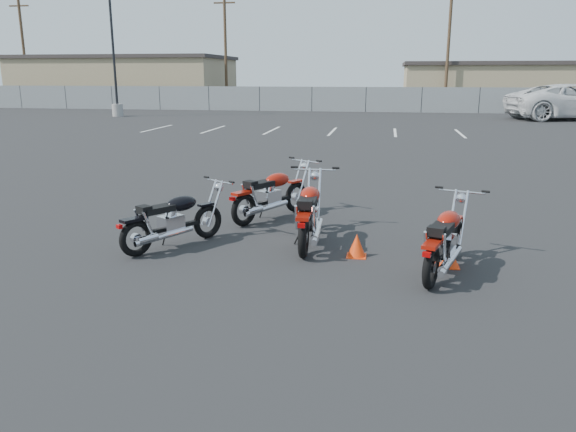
% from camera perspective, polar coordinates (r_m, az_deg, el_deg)
% --- Properties ---
extents(ground, '(120.00, 120.00, 0.00)m').
position_cam_1_polar(ground, '(8.00, -2.16, -5.50)').
color(ground, black).
rests_on(ground, ground).
extents(motorcycle_front_red, '(1.47, 2.03, 1.05)m').
position_cam_1_polar(motorcycle_front_red, '(10.69, -1.72, 2.23)').
color(motorcycle_front_red, black).
rests_on(motorcycle_front_red, ground).
extents(motorcycle_second_black, '(1.44, 1.87, 0.99)m').
position_cam_1_polar(motorcycle_second_black, '(9.11, -11.57, -0.37)').
color(motorcycle_second_black, black).
rests_on(motorcycle_second_black, ground).
extents(motorcycle_third_red, '(0.87, 2.25, 1.10)m').
position_cam_1_polar(motorcycle_third_red, '(9.11, 2.18, 0.26)').
color(motorcycle_third_red, black).
rests_on(motorcycle_third_red, ground).
extents(motorcycle_rear_red, '(1.07, 2.07, 1.02)m').
position_cam_1_polar(motorcycle_rear_red, '(8.06, 15.68, -2.39)').
color(motorcycle_rear_red, black).
rests_on(motorcycle_rear_red, ground).
extents(training_cone_near, '(0.30, 0.30, 0.35)m').
position_cam_1_polar(training_cone_near, '(8.59, 6.99, -2.97)').
color(training_cone_near, '#FF3D0D').
rests_on(training_cone_near, ground).
extents(training_cone_far, '(0.28, 0.28, 0.33)m').
position_cam_1_polar(training_cone_far, '(8.41, 16.12, -3.89)').
color(training_cone_far, '#FF3D0D').
rests_on(training_cone_far, ground).
extents(light_pole_west, '(0.80, 0.70, 9.55)m').
position_cam_1_polar(light_pole_west, '(39.16, -17.14, 13.21)').
color(light_pole_west, gray).
rests_on(light_pole_west, ground).
extents(chainlink_fence, '(80.06, 0.06, 1.80)m').
position_cam_1_polar(chainlink_fence, '(42.43, 7.91, 11.65)').
color(chainlink_fence, slate).
rests_on(chainlink_fence, ground).
extents(tan_building_west, '(18.40, 10.40, 4.30)m').
position_cam_1_polar(tan_building_west, '(54.71, -16.07, 13.11)').
color(tan_building_west, '#978661').
rests_on(tan_building_west, ground).
extents(tan_building_east, '(14.40, 9.40, 3.70)m').
position_cam_1_polar(tan_building_east, '(52.05, 19.69, 12.48)').
color(tan_building_east, '#978661').
rests_on(tan_building_east, ground).
extents(utility_pole_a, '(1.80, 0.24, 9.00)m').
position_cam_1_polar(utility_pole_a, '(56.14, -25.26, 14.94)').
color(utility_pole_a, '#402D1D').
rests_on(utility_pole_a, ground).
extents(utility_pole_b, '(1.80, 0.24, 9.00)m').
position_cam_1_polar(utility_pole_b, '(49.31, -6.36, 16.43)').
color(utility_pole_b, '#402D1D').
rests_on(utility_pole_b, ground).
extents(utility_pole_c, '(1.80, 0.24, 9.00)m').
position_cam_1_polar(utility_pole_c, '(46.61, 15.97, 16.13)').
color(utility_pole_c, '#402D1D').
rests_on(utility_pole_c, ground).
extents(parking_line_stripes, '(15.12, 4.00, 0.01)m').
position_cam_1_polar(parking_line_stripes, '(27.79, 1.41, 8.64)').
color(parking_line_stripes, silver).
rests_on(parking_line_stripes, ground).
extents(white_van, '(5.42, 9.44, 3.37)m').
position_cam_1_polar(white_van, '(38.79, 27.06, 11.20)').
color(white_van, silver).
rests_on(white_van, ground).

